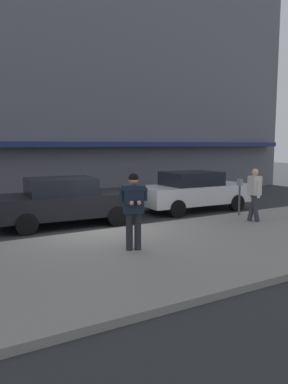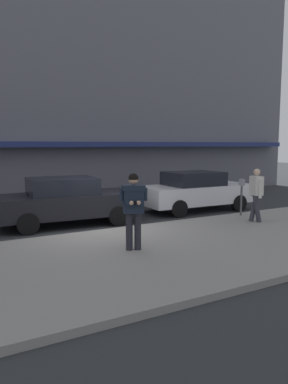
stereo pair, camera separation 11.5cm
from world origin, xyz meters
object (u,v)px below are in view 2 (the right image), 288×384
at_px(parked_sedan_far, 196,191).
at_px(parking_meter, 242,192).
at_px(parked_sedan_mid, 67,201).
at_px(man_texting_on_phone, 133,203).
at_px(pedestrian_in_light_coat, 256,192).

height_order(parked_sedan_far, parking_meter, parked_sedan_far).
distance_m(parked_sedan_mid, parking_meter, 5.94).
bearing_deg(man_texting_on_phone, parked_sedan_far, 39.56).
relative_size(parked_sedan_far, man_texting_on_phone, 2.52).
bearing_deg(parked_sedan_mid, man_texting_on_phone, -86.13).
height_order(parked_sedan_far, pedestrian_in_light_coat, pedestrian_in_light_coat).
bearing_deg(parked_sedan_far, man_texting_on_phone, -140.44).
distance_m(parked_sedan_mid, parked_sedan_far, 5.23).
xyz_separation_m(parked_sedan_far, parking_meter, (0.33, -2.14, 0.18)).
bearing_deg(parking_meter, parked_sedan_far, 98.67).
xyz_separation_m(parked_sedan_far, pedestrian_in_light_coat, (-0.04, -3.15, 0.32)).
bearing_deg(parking_meter, pedestrian_in_light_coat, -109.73).
bearing_deg(pedestrian_in_light_coat, parking_meter, 70.27).
xyz_separation_m(parked_sedan_mid, parking_meter, (5.55, -2.11, 0.18)).
distance_m(parked_sedan_mid, pedestrian_in_light_coat, 6.07).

